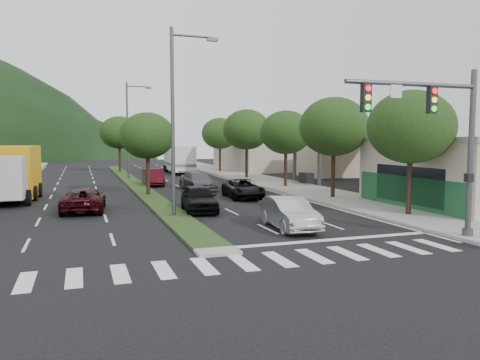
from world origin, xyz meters
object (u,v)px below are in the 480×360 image
object	(u,v)px
tree_med_far	(119,133)
motorhome	(179,159)
tree_med_near	(147,136)
car_queue_d	(243,189)
tree_r_a	(411,127)
streetlight_mid	(129,126)
traffic_signal	(442,127)
car_queue_c	(153,177)
tree_r_c	(286,132)
sedan_silver	(289,213)
streetlight_near	(176,113)
tree_r_e	(220,133)
tree_r_d	(247,130)
tree_r_b	(334,127)
box_truck	(14,175)
car_queue_a	(199,198)
suv_maroon	(84,200)
car_queue_b	(198,181)

from	to	relation	value
tree_med_far	motorhome	bearing A→B (deg)	-33.85
tree_med_near	car_queue_d	size ratio (longest dim) A/B	1.24
tree_r_a	motorhome	size ratio (longest dim) A/B	0.75
tree_med_near	streetlight_mid	world-z (taller)	streetlight_mid
traffic_signal	car_queue_d	distance (m)	16.72
car_queue_c	car_queue_d	bearing A→B (deg)	-65.77
tree_r_a	tree_r_c	size ratio (longest dim) A/B	1.02
sedan_silver	streetlight_near	bearing A→B (deg)	133.85
tree_r_a	tree_r_e	distance (m)	36.00
tree_r_a	streetlight_mid	distance (m)	31.32
tree_r_d	motorhome	world-z (taller)	tree_r_d
tree_med_near	tree_med_far	size ratio (longest dim) A/B	0.87
tree_r_a	tree_med_near	bearing A→B (deg)	130.60
sedan_silver	tree_r_b	bearing A→B (deg)	53.89
box_truck	tree_r_b	bearing A→B (deg)	167.42
tree_med_near	car_queue_d	distance (m)	8.07
tree_r_a	tree_r_d	world-z (taller)	tree_r_d
tree_r_a	tree_r_d	distance (m)	26.00
tree_r_b	car_queue_d	bearing A→B (deg)	157.11
tree_r_e	streetlight_near	bearing A→B (deg)	-110.23
car_queue_a	motorhome	xyz separation A→B (m)	(4.93, 30.08, 1.02)
tree_med_near	tree_med_far	world-z (taller)	tree_med_far
tree_r_e	suv_maroon	bearing A→B (deg)	-120.25
streetlight_mid	car_queue_c	xyz separation A→B (m)	(1.29, -7.34, -4.84)
tree_r_b	car_queue_c	xyz separation A→B (m)	(-10.50, 13.66, -4.29)
tree_r_a	car_queue_d	xyz separation A→B (m)	(-5.80, 10.45, -4.15)
tree_r_a	tree_r_b	xyz separation A→B (m)	(-0.00, 8.00, 0.22)
tree_r_d	sedan_silver	bearing A→B (deg)	-105.59
suv_maroon	car_queue_c	bearing A→B (deg)	-108.54
tree_r_b	sedan_silver	world-z (taller)	tree_r_b
sedan_silver	car_queue_d	size ratio (longest dim) A/B	0.94
tree_med_near	motorhome	xyz separation A→B (m)	(6.67, 21.53, -2.63)
tree_med_near	car_queue_c	world-z (taller)	tree_med_near
tree_r_e	car_queue_c	bearing A→B (deg)	-126.21
tree_r_a	streetlight_near	world-z (taller)	streetlight_near
motorhome	tree_r_d	bearing A→B (deg)	-59.32
sedan_silver	traffic_signal	bearing A→B (deg)	-40.78
tree_r_a	streetlight_near	bearing A→B (deg)	161.27
streetlight_near	streetlight_mid	size ratio (longest dim) A/B	1.00
tree_r_b	car_queue_b	size ratio (longest dim) A/B	1.36
streetlight_near	streetlight_mid	world-z (taller)	same
tree_r_b	sedan_silver	bearing A→B (deg)	-129.84
streetlight_mid	car_queue_c	world-z (taller)	streetlight_mid
tree_r_b	box_truck	size ratio (longest dim) A/B	0.90
tree_r_b	car_queue_a	world-z (taller)	tree_r_b
sedan_silver	box_truck	xyz separation A→B (m)	(-13.46, 15.14, 1.00)
tree_med_far	streetlight_mid	distance (m)	11.02
streetlight_mid	car_queue_b	distance (m)	13.92
tree_r_a	tree_med_far	distance (m)	41.76
tree_r_d	streetlight_mid	world-z (taller)	streetlight_mid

